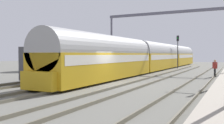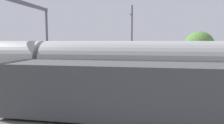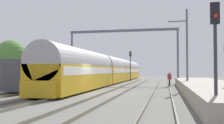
{
  "view_description": "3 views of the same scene",
  "coord_description": "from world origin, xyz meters",
  "px_view_note": "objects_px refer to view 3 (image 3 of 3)",
  "views": [
    {
      "loc": [
        8.28,
        -16.43,
        2.26
      ],
      "look_at": [
        -1.92,
        4.02,
        1.54
      ],
      "focal_mm": 39.53,
      "sensor_mm": 36.0,
      "label": 1
    },
    {
      "loc": [
        -16.23,
        3.28,
        4.01
      ],
      "look_at": [
        1.44,
        6.4,
        2.18
      ],
      "focal_mm": 33.74,
      "sensor_mm": 36.0,
      "label": 2
    },
    {
      "loc": [
        6.08,
        -20.53,
        1.93
      ],
      "look_at": [
        -0.96,
        12.76,
        3.05
      ],
      "focal_mm": 40.62,
      "sensor_mm": 36.0,
      "label": 3
    }
  ],
  "objects_px": {
    "person_crossing": "(169,78)",
    "freight_car": "(51,75)",
    "catenary_gantry": "(122,43)",
    "railway_signal_far": "(130,62)",
    "railway_signal_near": "(215,43)",
    "passenger_train": "(114,70)"
  },
  "relations": [
    {
      "from": "person_crossing",
      "to": "catenary_gantry",
      "type": "relative_size",
      "value": 0.11
    },
    {
      "from": "railway_signal_near",
      "to": "railway_signal_far",
      "type": "height_order",
      "value": "railway_signal_far"
    },
    {
      "from": "person_crossing",
      "to": "railway_signal_far",
      "type": "xyz_separation_m",
      "value": [
        -6.54,
        14.14,
        2.34
      ]
    },
    {
      "from": "freight_car",
      "to": "person_crossing",
      "type": "height_order",
      "value": "freight_car"
    },
    {
      "from": "railway_signal_far",
      "to": "catenary_gantry",
      "type": "bearing_deg",
      "value": -89.96
    },
    {
      "from": "freight_car",
      "to": "railway_signal_far",
      "type": "xyz_separation_m",
      "value": [
        5.77,
        19.75,
        1.9
      ]
    },
    {
      "from": "railway_signal_far",
      "to": "catenary_gantry",
      "type": "height_order",
      "value": "catenary_gantry"
    },
    {
      "from": "passenger_train",
      "to": "catenary_gantry",
      "type": "height_order",
      "value": "catenary_gantry"
    },
    {
      "from": "railway_signal_far",
      "to": "catenary_gantry",
      "type": "distance_m",
      "value": 8.84
    },
    {
      "from": "person_crossing",
      "to": "railway_signal_near",
      "type": "distance_m",
      "value": 19.48
    },
    {
      "from": "person_crossing",
      "to": "freight_car",
      "type": "bearing_deg",
      "value": -126.77
    },
    {
      "from": "passenger_train",
      "to": "railway_signal_far",
      "type": "relative_size",
      "value": 9.3
    },
    {
      "from": "railway_signal_near",
      "to": "railway_signal_far",
      "type": "xyz_separation_m",
      "value": [
        -8.12,
        33.44,
        0.31
      ]
    },
    {
      "from": "freight_car",
      "to": "railway_signal_far",
      "type": "relative_size",
      "value": 2.46
    },
    {
      "from": "freight_car",
      "to": "railway_signal_near",
      "type": "bearing_deg",
      "value": -44.6
    },
    {
      "from": "railway_signal_near",
      "to": "catenary_gantry",
      "type": "bearing_deg",
      "value": 108.0
    },
    {
      "from": "freight_car",
      "to": "railway_signal_near",
      "type": "distance_m",
      "value": 19.57
    },
    {
      "from": "railway_signal_far",
      "to": "freight_car",
      "type": "bearing_deg",
      "value": -106.27
    },
    {
      "from": "passenger_train",
      "to": "catenary_gantry",
      "type": "relative_size",
      "value": 3.09
    },
    {
      "from": "passenger_train",
      "to": "railway_signal_far",
      "type": "bearing_deg",
      "value": 69.26
    },
    {
      "from": "passenger_train",
      "to": "person_crossing",
      "type": "distance_m",
      "value": 12.44
    },
    {
      "from": "passenger_train",
      "to": "person_crossing",
      "type": "xyz_separation_m",
      "value": [
        8.46,
        -9.08,
        -0.94
      ]
    }
  ]
}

